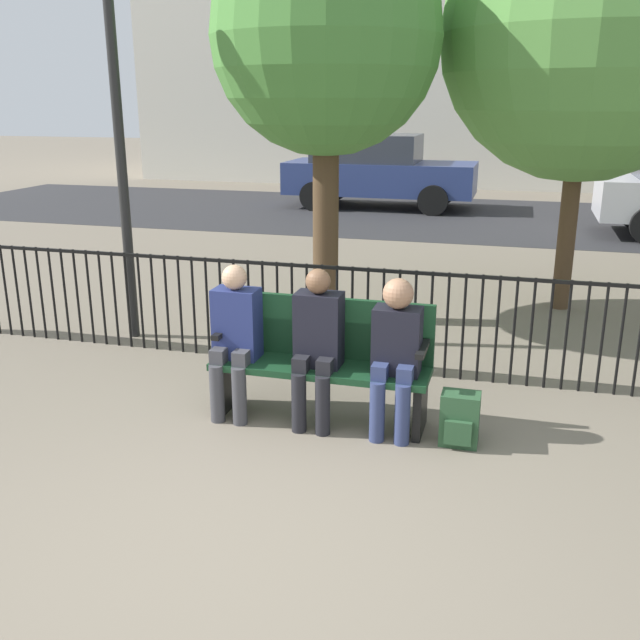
{
  "coord_description": "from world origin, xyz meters",
  "views": [
    {
      "loc": [
        1.34,
        -3.14,
        2.34
      ],
      "look_at": [
        0.0,
        1.66,
        0.8
      ],
      "focal_mm": 40.0,
      "sensor_mm": 36.0,
      "label": 1
    }
  ],
  "objects_px": {
    "parked_car_0": "(377,170)",
    "lamp_post": "(115,87)",
    "park_bench": "(323,356)",
    "backpack": "(460,420)",
    "seated_person_2": "(396,348)",
    "tree_0": "(587,33)",
    "seated_person_0": "(235,333)",
    "tree_2": "(326,40)",
    "seated_person_1": "(317,340)"
  },
  "relations": [
    {
      "from": "seated_person_0",
      "to": "parked_car_0",
      "type": "bearing_deg",
      "value": 95.86
    },
    {
      "from": "seated_person_0",
      "to": "parked_car_0",
      "type": "relative_size",
      "value": 0.28
    },
    {
      "from": "seated_person_1",
      "to": "parked_car_0",
      "type": "relative_size",
      "value": 0.28
    },
    {
      "from": "seated_person_2",
      "to": "parked_car_0",
      "type": "bearing_deg",
      "value": 101.92
    },
    {
      "from": "seated_person_0",
      "to": "parked_car_0",
      "type": "xyz_separation_m",
      "value": [
        -1.16,
        11.31,
        0.19
      ]
    },
    {
      "from": "lamp_post",
      "to": "parked_car_0",
      "type": "distance_m",
      "value": 9.96
    },
    {
      "from": "park_bench",
      "to": "parked_car_0",
      "type": "relative_size",
      "value": 0.39
    },
    {
      "from": "park_bench",
      "to": "lamp_post",
      "type": "distance_m",
      "value": 3.39
    },
    {
      "from": "tree_0",
      "to": "seated_person_2",
      "type": "bearing_deg",
      "value": -109.17
    },
    {
      "from": "seated_person_2",
      "to": "backpack",
      "type": "relative_size",
      "value": 3.01
    },
    {
      "from": "tree_0",
      "to": "tree_2",
      "type": "xyz_separation_m",
      "value": [
        -2.54,
        -1.18,
        -0.1
      ]
    },
    {
      "from": "park_bench",
      "to": "seated_person_2",
      "type": "distance_m",
      "value": 0.61
    },
    {
      "from": "park_bench",
      "to": "tree_2",
      "type": "relative_size",
      "value": 0.4
    },
    {
      "from": "park_bench",
      "to": "parked_car_0",
      "type": "height_order",
      "value": "parked_car_0"
    },
    {
      "from": "seated_person_0",
      "to": "seated_person_1",
      "type": "relative_size",
      "value": 0.99
    },
    {
      "from": "park_bench",
      "to": "seated_person_1",
      "type": "relative_size",
      "value": 1.38
    },
    {
      "from": "tree_2",
      "to": "parked_car_0",
      "type": "height_order",
      "value": "tree_2"
    },
    {
      "from": "seated_person_2",
      "to": "tree_0",
      "type": "relative_size",
      "value": 0.25
    },
    {
      "from": "seated_person_0",
      "to": "seated_person_2",
      "type": "xyz_separation_m",
      "value": [
        1.23,
        -0.0,
        0.0
      ]
    },
    {
      "from": "seated_person_0",
      "to": "lamp_post",
      "type": "relative_size",
      "value": 0.32
    },
    {
      "from": "tree_0",
      "to": "seated_person_1",
      "type": "bearing_deg",
      "value": -116.62
    },
    {
      "from": "tree_0",
      "to": "park_bench",
      "type": "bearing_deg",
      "value": -117.32
    },
    {
      "from": "seated_person_0",
      "to": "seated_person_2",
      "type": "height_order",
      "value": "seated_person_0"
    },
    {
      "from": "tree_0",
      "to": "parked_car_0",
      "type": "height_order",
      "value": "tree_0"
    },
    {
      "from": "parked_car_0",
      "to": "lamp_post",
      "type": "bearing_deg",
      "value": -93.43
    },
    {
      "from": "backpack",
      "to": "park_bench",
      "type": "bearing_deg",
      "value": 169.42
    },
    {
      "from": "seated_person_0",
      "to": "backpack",
      "type": "xyz_separation_m",
      "value": [
        1.71,
        -0.07,
        -0.47
      ]
    },
    {
      "from": "seated_person_1",
      "to": "parked_car_0",
      "type": "xyz_separation_m",
      "value": [
        -1.81,
        11.31,
        0.18
      ]
    },
    {
      "from": "seated_person_1",
      "to": "lamp_post",
      "type": "relative_size",
      "value": 0.32
    },
    {
      "from": "backpack",
      "to": "lamp_post",
      "type": "bearing_deg",
      "value": 155.55
    },
    {
      "from": "tree_0",
      "to": "parked_car_0",
      "type": "xyz_separation_m",
      "value": [
        -3.71,
        7.52,
        -2.17
      ]
    },
    {
      "from": "tree_2",
      "to": "parked_car_0",
      "type": "distance_m",
      "value": 9.02
    },
    {
      "from": "backpack",
      "to": "parked_car_0",
      "type": "xyz_separation_m",
      "value": [
        -2.87,
        11.38,
        0.65
      ]
    },
    {
      "from": "backpack",
      "to": "seated_person_1",
      "type": "bearing_deg",
      "value": 176.32
    },
    {
      "from": "seated_person_0",
      "to": "backpack",
      "type": "distance_m",
      "value": 1.77
    },
    {
      "from": "seated_person_1",
      "to": "backpack",
      "type": "bearing_deg",
      "value": -3.68
    },
    {
      "from": "seated_person_2",
      "to": "lamp_post",
      "type": "relative_size",
      "value": 0.31
    },
    {
      "from": "tree_0",
      "to": "lamp_post",
      "type": "height_order",
      "value": "tree_0"
    },
    {
      "from": "park_bench",
      "to": "backpack",
      "type": "bearing_deg",
      "value": -10.58
    },
    {
      "from": "park_bench",
      "to": "seated_person_2",
      "type": "height_order",
      "value": "seated_person_2"
    },
    {
      "from": "seated_person_1",
      "to": "seated_person_2",
      "type": "bearing_deg",
      "value": -0.19
    },
    {
      "from": "seated_person_2",
      "to": "backpack",
      "type": "distance_m",
      "value": 0.67
    },
    {
      "from": "backpack",
      "to": "tree_0",
      "type": "xyz_separation_m",
      "value": [
        0.84,
        3.86,
        2.83
      ]
    },
    {
      "from": "seated_person_1",
      "to": "park_bench",
      "type": "bearing_deg",
      "value": 86.35
    },
    {
      "from": "park_bench",
      "to": "tree_2",
      "type": "xyz_separation_m",
      "value": [
        -0.65,
        2.48,
        2.43
      ]
    },
    {
      "from": "tree_2",
      "to": "parked_car_0",
      "type": "relative_size",
      "value": 0.98
    },
    {
      "from": "seated_person_1",
      "to": "tree_0",
      "type": "height_order",
      "value": "tree_0"
    },
    {
      "from": "seated_person_1",
      "to": "tree_2",
      "type": "height_order",
      "value": "tree_2"
    },
    {
      "from": "seated_person_2",
      "to": "backpack",
      "type": "xyz_separation_m",
      "value": [
        0.48,
        -0.07,
        -0.47
      ]
    },
    {
      "from": "park_bench",
      "to": "backpack",
      "type": "relative_size",
      "value": 4.27
    }
  ]
}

